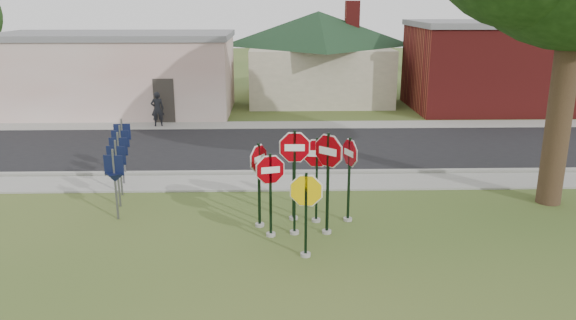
{
  "coord_description": "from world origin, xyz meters",
  "views": [
    {
      "loc": [
        -0.69,
        -12.07,
        5.83
      ],
      "look_at": [
        -0.32,
        2.0,
        1.8
      ],
      "focal_mm": 35.0,
      "sensor_mm": 36.0,
      "label": 1
    }
  ],
  "objects_px": {
    "stop_sign_left": "(270,185)",
    "stop_sign_center": "(295,167)",
    "pedestrian": "(157,109)",
    "stop_sign_yellow": "(306,205)"
  },
  "relations": [
    {
      "from": "stop_sign_center",
      "to": "stop_sign_left",
      "type": "xyz_separation_m",
      "value": [
        -0.61,
        -0.13,
        -0.42
      ]
    },
    {
      "from": "stop_sign_yellow",
      "to": "pedestrian",
      "type": "relative_size",
      "value": 1.32
    },
    {
      "from": "stop_sign_yellow",
      "to": "pedestrian",
      "type": "xyz_separation_m",
      "value": [
        -6.22,
        14.16,
        -0.41
      ]
    },
    {
      "from": "stop_sign_yellow",
      "to": "stop_sign_left",
      "type": "height_order",
      "value": "stop_sign_left"
    },
    {
      "from": "stop_sign_yellow",
      "to": "stop_sign_left",
      "type": "bearing_deg",
      "value": 124.33
    },
    {
      "from": "pedestrian",
      "to": "stop_sign_left",
      "type": "bearing_deg",
      "value": 97.95
    },
    {
      "from": "stop_sign_left",
      "to": "stop_sign_center",
      "type": "bearing_deg",
      "value": 11.86
    },
    {
      "from": "stop_sign_left",
      "to": "pedestrian",
      "type": "relative_size",
      "value": 1.39
    },
    {
      "from": "stop_sign_center",
      "to": "stop_sign_yellow",
      "type": "height_order",
      "value": "stop_sign_center"
    },
    {
      "from": "stop_sign_center",
      "to": "stop_sign_yellow",
      "type": "distance_m",
      "value": 1.44
    }
  ]
}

